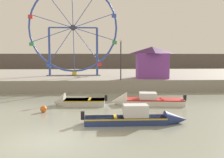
{
  "coord_description": "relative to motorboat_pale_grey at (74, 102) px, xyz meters",
  "views": [
    {
      "loc": [
        2.07,
        -11.26,
        3.7
      ],
      "look_at": [
        3.38,
        10.76,
        1.79
      ],
      "focal_mm": 41.46,
      "sensor_mm": 36.0,
      "label": 1
    }
  ],
  "objects": [
    {
      "name": "promenade_lamp_near",
      "position": [
        4.28,
        7.32,
        3.79
      ],
      "size": [
        0.32,
        0.32,
        4.28
      ],
      "color": "#2D2D33",
      "rests_on": "quay_promenade"
    },
    {
      "name": "ground_plane",
      "position": [
        -0.32,
        -8.43,
        -0.24
      ],
      "size": [
        240.0,
        240.0,
        0.0
      ],
      "primitive_type": "plane",
      "color": "gray"
    },
    {
      "name": "motorboat_pale_grey",
      "position": [
        0.0,
        0.0,
        0.0
      ],
      "size": [
        4.15,
        1.74,
        1.47
      ],
      "rotation": [
        0.0,
        0.0,
        3.08
      ],
      "color": "silver",
      "rests_on": "ground_plane"
    },
    {
      "name": "carnival_booth_purple_stall",
      "position": [
        8.02,
        9.38,
        2.87
      ],
      "size": [
        3.89,
        3.45,
        3.57
      ],
      "rotation": [
        0.0,
        0.0,
        -0.05
      ],
      "color": "purple",
      "rests_on": "quay_promenade"
    },
    {
      "name": "motorboat_navy_blue",
      "position": [
        4.22,
        -5.78,
        0.07
      ],
      "size": [
        5.89,
        1.1,
        1.38
      ],
      "rotation": [
        0.0,
        0.0,
        6.28
      ],
      "color": "navy",
      "rests_on": "ground_plane"
    },
    {
      "name": "distant_town_skyline",
      "position": [
        -0.32,
        45.28,
        1.96
      ],
      "size": [
        140.0,
        3.0,
        4.4
      ],
      "primitive_type": "cube",
      "color": "#564C47",
      "rests_on": "ground_plane"
    },
    {
      "name": "ferris_wheel_blue_frame",
      "position": [
        -1.22,
        13.83,
        6.93
      ],
      "size": [
        11.28,
        1.2,
        11.76
      ],
      "color": "#334CA8",
      "rests_on": "quay_promenade"
    },
    {
      "name": "motorboat_white_red_stripe",
      "position": [
        5.16,
        -0.08,
        0.06
      ],
      "size": [
        5.79,
        2.19,
        1.47
      ],
      "rotation": [
        0.0,
        0.0,
        3.02
      ],
      "color": "silver",
      "rests_on": "ground_plane"
    },
    {
      "name": "quay_promenade",
      "position": [
        -0.32,
        19.01,
        0.39
      ],
      "size": [
        110.0,
        24.66,
        1.26
      ],
      "primitive_type": "cube",
      "color": "gray",
      "rests_on": "ground_plane"
    },
    {
      "name": "mooring_buoy_orange",
      "position": [
        -1.8,
        -2.49,
        -0.02
      ],
      "size": [
        0.44,
        0.44,
        0.44
      ],
      "primitive_type": "sphere",
      "color": "orange",
      "rests_on": "ground_plane"
    }
  ]
}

